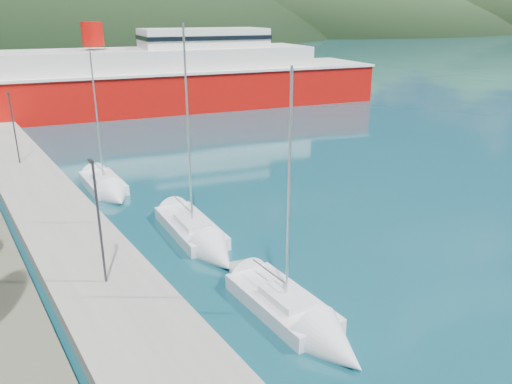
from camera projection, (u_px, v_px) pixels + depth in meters
ground at (1, 74)px, 112.95m from camera, size 1400.00×1400.00×0.00m
quay at (50, 209)px, 34.15m from camera, size 5.00×88.00×0.80m
lamp_posts at (96, 216)px, 23.48m from camera, size 0.15×47.56×6.06m
sailboat_near at (308, 326)px, 21.56m from camera, size 2.66×8.50×12.15m
sailboat_mid at (204, 242)px, 29.45m from camera, size 3.33×9.61×13.55m
sailboat_far at (110, 191)px, 37.93m from camera, size 2.77×7.87×11.44m
ferry at (163, 81)px, 71.36m from camera, size 64.88×24.54×12.61m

